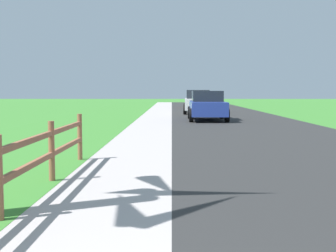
% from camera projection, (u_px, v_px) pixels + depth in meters
% --- Properties ---
extents(ground_plane, '(120.00, 120.00, 0.00)m').
position_uv_depth(ground_plane, '(172.00, 118.00, 25.74)').
color(ground_plane, '#397C2D').
extents(road_asphalt, '(7.00, 66.00, 0.01)m').
position_uv_depth(road_asphalt, '(226.00, 116.00, 27.70)').
color(road_asphalt, '#2A2A2A').
rests_on(road_asphalt, ground).
extents(curb_concrete, '(6.00, 66.00, 0.01)m').
position_uv_depth(curb_concrete, '(125.00, 116.00, 27.76)').
color(curb_concrete, '#ABA3A0').
rests_on(curb_concrete, ground).
extents(grass_verge, '(5.00, 66.00, 0.00)m').
position_uv_depth(grass_verge, '(102.00, 116.00, 27.77)').
color(grass_verge, '#397C2D').
rests_on(grass_verge, ground).
extents(parked_suv_blue, '(2.12, 4.65, 1.63)m').
position_uv_depth(parked_suv_blue, '(207.00, 106.00, 23.86)').
color(parked_suv_blue, navy).
rests_on(parked_suv_blue, ground).
extents(parked_car_white, '(2.18, 4.79, 1.69)m').
position_uv_depth(parked_car_white, '(198.00, 102.00, 31.09)').
color(parked_car_white, white).
rests_on(parked_car_white, ground).
extents(parked_car_red, '(2.09, 4.26, 1.53)m').
position_uv_depth(parked_car_red, '(197.00, 99.00, 41.63)').
color(parked_car_red, maroon).
rests_on(parked_car_red, ground).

